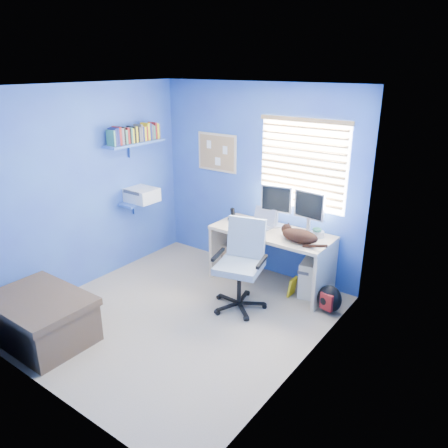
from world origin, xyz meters
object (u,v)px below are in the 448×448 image
Objects in this scene: tower_pc at (310,276)px; desk at (271,258)px; laptop at (259,219)px; cat at (300,236)px; office_chair at (241,276)px.

desk is at bearing -179.14° from tower_pc.
tower_pc is (0.72, 0.09, -0.62)m from laptop.
laptop reaches higher than desk.
office_chair is (-0.46, -0.54, -0.43)m from cat.
tower_pc is 0.94m from office_chair.
laptop is 0.74× the size of cat.
tower_pc is at bearing 55.42° from office_chair.
tower_pc is at bearing 11.69° from desk.
tower_pc is (0.07, 0.23, -0.59)m from cat.
desk is 4.61× the size of laptop.
tower_pc is 0.43× the size of office_chair.
laptop is at bearing -172.32° from cat.
tower_pc is at bearing 93.74° from cat.
laptop is 0.84m from office_chair.
desk is at bearing -175.65° from cat.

